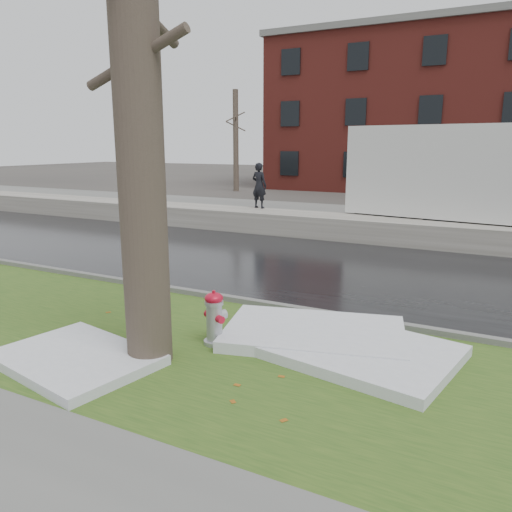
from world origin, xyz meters
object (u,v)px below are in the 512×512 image
at_px(fire_hydrant, 214,316).
at_px(box_truck, 482,181).
at_px(tree, 136,66).
at_px(worker, 259,186).

bearing_deg(fire_hydrant, box_truck, 98.83).
distance_m(fire_hydrant, box_truck, 11.62).
xyz_separation_m(tree, box_truck, (3.49, 12.06, -2.11)).
height_order(fire_hydrant, worker, worker).
relative_size(fire_hydrant, box_truck, 0.08).
bearing_deg(box_truck, tree, -99.03).
height_order(tree, worker, tree).
bearing_deg(worker, tree, 117.91).
xyz_separation_m(fire_hydrant, worker, (-4.47, 10.29, 1.08)).
xyz_separation_m(fire_hydrant, box_truck, (2.97, 11.14, 1.44)).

